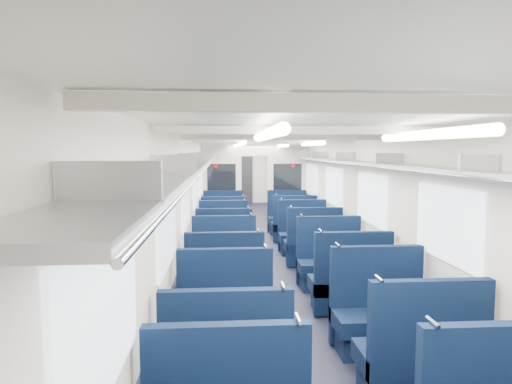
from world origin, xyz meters
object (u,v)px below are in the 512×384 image
end_door (243,179)px  seat_19 (287,220)px  seat_11 (330,265)px  seat_18 (224,220)px  seat_13 (313,247)px  seat_16 (224,229)px  seat_15 (303,236)px  seat_12 (224,248)px  seat_6 (225,323)px  seat_8 (225,287)px  bulkhead (255,185)px  seat_9 (350,286)px  seat_4 (226,377)px  seat_17 (294,227)px  seat_7 (380,318)px  seat_5 (421,362)px  seat_10 (224,264)px  seat_14 (224,238)px

end_door → seat_19: size_ratio=1.75×
seat_11 → seat_18: 4.99m
seat_13 → seat_16: bearing=128.3°
seat_15 → seat_12: bearing=-147.9°
seat_6 → seat_16: same height
seat_8 → bulkhead: bearing=82.3°
seat_9 → bulkhead: bearing=97.6°
seat_4 → seat_12: 4.76m
end_door → seat_12: end_door is taller
seat_6 → seat_17: (1.66, 5.86, 0.00)m
seat_7 → seat_6: bearing=-179.9°
seat_7 → seat_8: size_ratio=1.00×
seat_11 → seat_16: (-1.66, 3.46, 0.00)m
end_door → seat_4: bearing=-93.2°
seat_7 → seat_12: same height
seat_16 → seat_6: bearing=-90.0°
seat_5 → seat_8: same height
seat_5 → seat_10: (-1.66, 3.45, 0.00)m
seat_8 → seat_19: (1.66, 5.69, 0.00)m
seat_5 → seat_16: same height
seat_4 → seat_14: bearing=90.0°
seat_15 → seat_6: bearing=-109.6°
seat_4 → seat_8: same height
seat_7 → seat_18: bearing=103.4°
seat_7 → seat_10: same height
seat_7 → seat_4: bearing=-145.3°
seat_10 → seat_12: same height
seat_17 → seat_13: bearing=-90.0°
seat_14 → seat_18: bearing=90.0°
bulkhead → end_door: bearing=90.0°
seat_12 → seat_14: bearing=90.0°
seat_4 → bulkhead: bearing=84.4°
bulkhead → seat_6: 7.45m
seat_9 → seat_14: same height
bulkhead → seat_19: (0.83, -0.41, -0.88)m
seat_6 → seat_7: 1.66m
seat_12 → seat_16: size_ratio=1.00×
seat_8 → seat_18: same height
seat_4 → seat_10: (0.00, 3.58, 0.00)m
bulkhead → seat_7: (0.83, -7.35, -0.88)m
seat_12 → seat_7: bearing=-65.3°
seat_14 → seat_19: size_ratio=1.00×
end_door → seat_8: (-0.83, -12.59, -0.65)m
seat_7 → seat_14: size_ratio=1.00×
bulkhead → seat_18: bulkhead is taller
end_door → seat_10: 11.46m
seat_10 → seat_14: size_ratio=1.00×
seat_7 → seat_10: (-1.66, 2.43, 0.00)m
seat_4 → seat_13: 5.05m
seat_17 → seat_16: bearing=-175.3°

